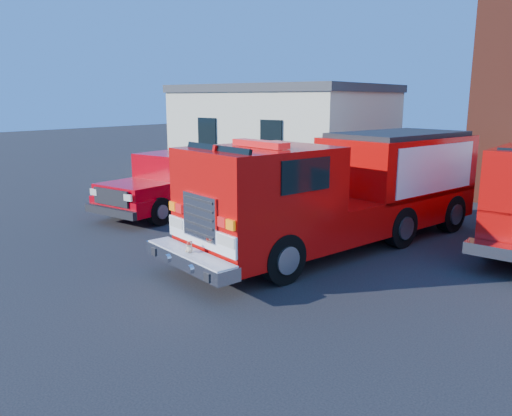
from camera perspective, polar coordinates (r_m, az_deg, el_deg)
The scene contains 4 objects.
ground at distance 12.17m, azimuth 3.47°, elevation -5.02°, with size 100.00×100.00×0.00m, color black.
side_building at distance 27.46m, azimuth 3.34°, elevation 9.38°, with size 10.20×8.20×4.35m.
fire_engine at distance 12.61m, azimuth 10.08°, elevation 2.16°, with size 4.46×9.36×2.78m.
pickup_truck at distance 16.70m, azimuth -8.59°, elevation 2.85°, with size 2.32×5.95×1.92m.
Camera 1 is at (6.52, -9.61, 3.64)m, focal length 35.00 mm.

